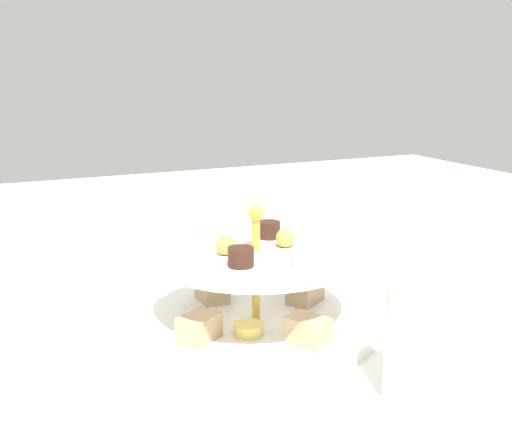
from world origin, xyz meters
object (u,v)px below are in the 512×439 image
teacup_with_saucer (331,257)px  butter_knife_left (65,424)px  water_glass_short_left (250,248)px  butter_knife_right (455,303)px  water_glass_mid_back (127,269)px  tiered_serving_stand (256,294)px  water_glass_tall_right (419,344)px

teacup_with_saucer → butter_knife_left: teacup_with_saucer is taller
water_glass_short_left → butter_knife_right: 0.33m
butter_knife_left → water_glass_mid_back: size_ratio=2.03×
tiered_serving_stand → water_glass_short_left: bearing=157.5°
water_glass_short_left → teacup_with_saucer: 0.13m
teacup_with_saucer → water_glass_mid_back: (-0.03, -0.32, 0.02)m
tiered_serving_stand → water_glass_mid_back: 0.21m
water_glass_mid_back → water_glass_tall_right: bearing=25.8°
tiered_serving_stand → water_glass_tall_right: bearing=17.7°
teacup_with_saucer → butter_knife_right: (0.19, 0.08, -0.02)m
butter_knife_left → butter_knife_right: (-0.09, 0.54, 0.00)m
tiered_serving_stand → butter_knife_left: (0.13, -0.25, -0.04)m
butter_knife_left → water_glass_mid_back: 0.34m
tiered_serving_stand → water_glass_mid_back: tiered_serving_stand is taller
water_glass_tall_right → teacup_with_saucer: (-0.37, 0.13, -0.03)m
butter_knife_left → water_glass_mid_back: bearing=136.7°
tiered_serving_stand → water_glass_short_left: (-0.22, 0.09, -0.01)m
teacup_with_saucer → butter_knife_right: 0.21m
butter_knife_right → teacup_with_saucer: bearing=37.1°
tiered_serving_stand → butter_knife_left: bearing=-62.6°
water_glass_short_left → tiered_serving_stand: bearing=-22.5°
teacup_with_saucer → water_glass_mid_back: water_glass_mid_back is taller
water_glass_tall_right → tiered_serving_stand: bearing=-162.3°
water_glass_short_left → teacup_with_saucer: bearing=57.0°
tiered_serving_stand → butter_knife_right: size_ratio=1.81×
butter_knife_right → water_glass_mid_back: (-0.22, -0.40, 0.04)m
tiered_serving_stand → water_glass_short_left: tiered_serving_stand is taller
butter_knife_right → water_glass_short_left: bearing=49.9°
water_glass_tall_right → butter_knife_left: size_ratio=0.67×
water_glass_short_left → teacup_with_saucer: water_glass_short_left is taller
water_glass_short_left → teacup_with_saucer: (0.07, 0.11, -0.01)m
teacup_with_saucer → water_glass_short_left: bearing=-123.0°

